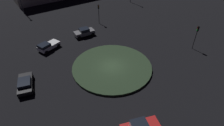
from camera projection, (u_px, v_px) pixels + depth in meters
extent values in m
plane|color=black|center=(112.00, 68.00, 29.24)|extent=(117.94, 117.94, 0.00)
cylinder|color=#263823|center=(112.00, 67.00, 29.14)|extent=(12.48, 12.48, 0.34)
cube|color=white|center=(49.00, 46.00, 33.14)|extent=(4.20, 3.48, 0.65)
cube|color=black|center=(44.00, 45.00, 32.20)|extent=(2.40, 2.30, 0.48)
cylinder|color=black|center=(52.00, 43.00, 34.64)|extent=(0.68, 0.52, 0.66)
cylinder|color=black|center=(59.00, 46.00, 33.81)|extent=(0.68, 0.52, 0.66)
cylinder|color=black|center=(40.00, 49.00, 32.86)|extent=(0.68, 0.52, 0.66)
cylinder|color=black|center=(46.00, 52.00, 32.03)|extent=(0.68, 0.52, 0.66)
cube|color=slate|center=(84.00, 33.00, 37.02)|extent=(4.15, 2.14, 0.72)
cube|color=black|center=(84.00, 30.00, 36.64)|extent=(1.97, 1.72, 0.55)
cylinder|color=black|center=(89.00, 31.00, 38.41)|extent=(0.71, 0.29, 0.69)
cylinder|color=black|center=(93.00, 34.00, 37.20)|extent=(0.71, 0.29, 0.69)
cylinder|color=black|center=(76.00, 34.00, 37.28)|extent=(0.71, 0.29, 0.69)
cylinder|color=black|center=(79.00, 38.00, 36.07)|extent=(0.71, 0.29, 0.69)
cube|color=black|center=(25.00, 84.00, 25.39)|extent=(2.20, 4.37, 0.60)
cube|color=black|center=(24.00, 82.00, 24.87)|extent=(1.78, 2.18, 0.44)
cylinder|color=black|center=(20.00, 80.00, 26.49)|extent=(0.28, 0.68, 0.66)
cylinder|color=black|center=(33.00, 77.00, 26.95)|extent=(0.28, 0.68, 0.66)
cylinder|color=black|center=(18.00, 95.00, 24.20)|extent=(0.28, 0.68, 0.66)
cylinder|color=black|center=(33.00, 91.00, 24.66)|extent=(0.28, 0.68, 0.66)
cube|color=black|center=(139.00, 125.00, 19.57)|extent=(1.98, 1.75, 0.54)
cylinder|color=black|center=(124.00, 126.00, 20.44)|extent=(0.66, 0.30, 0.64)
cylinder|color=black|center=(149.00, 120.00, 21.14)|extent=(0.66, 0.30, 0.64)
cylinder|color=#2D2D2D|center=(99.00, 16.00, 41.01)|extent=(0.12, 0.12, 3.44)
cube|color=black|center=(98.00, 7.00, 39.69)|extent=(0.34, 0.29, 0.90)
sphere|color=#3F0C0C|center=(98.00, 6.00, 39.42)|extent=(0.20, 0.20, 0.20)
sphere|color=yellow|center=(98.00, 7.00, 39.58)|extent=(0.20, 0.20, 0.20)
sphere|color=#0F3819|center=(99.00, 8.00, 39.74)|extent=(0.20, 0.20, 0.20)
cylinder|color=#2D2D2D|center=(195.00, 40.00, 32.61)|extent=(0.12, 0.12, 3.52)
cube|color=black|center=(198.00, 29.00, 31.27)|extent=(0.24, 0.31, 0.90)
sphere|color=#3F0C0C|center=(198.00, 27.00, 31.06)|extent=(0.20, 0.20, 0.20)
sphere|color=#4C380F|center=(197.00, 29.00, 31.23)|extent=(0.20, 0.20, 0.20)
sphere|color=#1EE53F|center=(197.00, 30.00, 31.39)|extent=(0.20, 0.20, 0.20)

